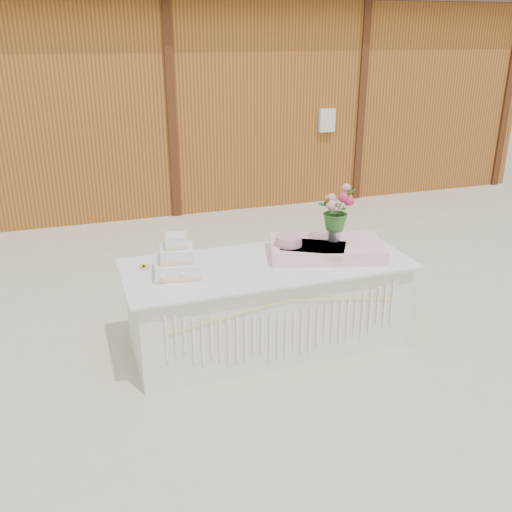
% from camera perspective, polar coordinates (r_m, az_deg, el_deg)
% --- Properties ---
extents(ground, '(80.00, 80.00, 0.00)m').
position_cam_1_polar(ground, '(5.10, 1.10, -8.72)').
color(ground, beige).
rests_on(ground, ground).
extents(barn, '(12.60, 4.60, 3.30)m').
position_cam_1_polar(barn, '(10.29, -10.76, 16.16)').
color(barn, '#A46222').
rests_on(barn, ground).
extents(cake_table, '(2.40, 1.00, 0.77)m').
position_cam_1_polar(cake_table, '(4.92, 1.15, -4.85)').
color(cake_table, white).
rests_on(cake_table, ground).
extents(wedding_cake, '(0.42, 0.42, 0.33)m').
position_cam_1_polar(wedding_cake, '(4.55, -7.91, -0.46)').
color(wedding_cake, white).
rests_on(wedding_cake, cake_table).
extents(pink_cake_stand, '(0.28, 0.28, 0.20)m').
position_cam_1_polar(pink_cake_stand, '(4.82, 3.29, 0.99)').
color(pink_cake_stand, white).
rests_on(pink_cake_stand, cake_table).
extents(satin_runner, '(1.08, 0.81, 0.12)m').
position_cam_1_polar(satin_runner, '(4.94, 7.02, 0.74)').
color(satin_runner, '#FCCBCB').
rests_on(satin_runner, cake_table).
extents(flower_vase, '(0.11, 0.11, 0.15)m').
position_cam_1_polar(flower_vase, '(4.95, 7.83, 2.37)').
color(flower_vase, '#A4A4A8').
rests_on(flower_vase, satin_runner).
extents(bouquet, '(0.42, 0.41, 0.35)m').
position_cam_1_polar(bouquet, '(4.87, 7.98, 5.14)').
color(bouquet, '#356F2C').
rests_on(bouquet, flower_vase).
extents(loose_flowers, '(0.18, 0.34, 0.02)m').
position_cam_1_polar(loose_flowers, '(4.63, -11.46, -1.70)').
color(loose_flowers, pink).
rests_on(loose_flowers, cake_table).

